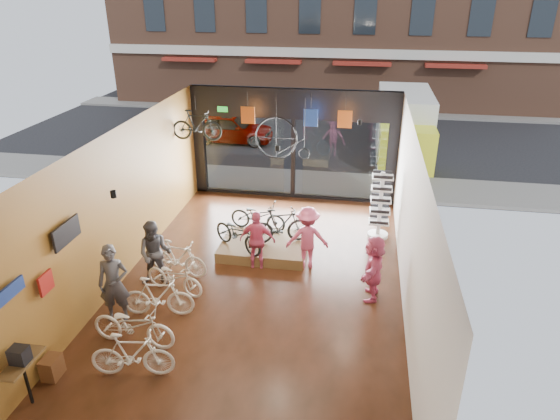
% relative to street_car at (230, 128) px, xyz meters
% --- Properties ---
extents(ground_plane, '(7.00, 12.00, 0.04)m').
position_rel_street_car_xyz_m(ground_plane, '(3.84, -12.00, -0.70)').
color(ground_plane, black).
rests_on(ground_plane, ground).
extents(ceiling, '(7.00, 12.00, 0.04)m').
position_rel_street_car_xyz_m(ceiling, '(3.84, -12.00, 3.14)').
color(ceiling, black).
rests_on(ceiling, ground).
extents(wall_left, '(0.04, 12.00, 3.80)m').
position_rel_street_car_xyz_m(wall_left, '(0.32, -12.00, 1.22)').
color(wall_left, olive).
rests_on(wall_left, ground).
extents(wall_right, '(0.04, 12.00, 3.80)m').
position_rel_street_car_xyz_m(wall_right, '(7.36, -12.00, 1.22)').
color(wall_right, beige).
rests_on(wall_right, ground).
extents(storefront, '(7.00, 0.26, 3.80)m').
position_rel_street_car_xyz_m(storefront, '(3.84, -6.00, 1.22)').
color(storefront, black).
rests_on(storefront, ground).
extents(exit_sign, '(0.35, 0.06, 0.18)m').
position_rel_street_car_xyz_m(exit_sign, '(1.44, -6.12, 2.37)').
color(exit_sign, '#198C26').
rests_on(exit_sign, storefront).
extents(street_road, '(30.00, 18.00, 0.02)m').
position_rel_street_car_xyz_m(street_road, '(3.84, 3.00, -0.69)').
color(street_road, black).
rests_on(street_road, ground).
extents(sidewalk_near, '(30.00, 2.40, 0.12)m').
position_rel_street_car_xyz_m(sidewalk_near, '(3.84, -4.80, -0.62)').
color(sidewalk_near, slate).
rests_on(sidewalk_near, ground).
extents(sidewalk_far, '(30.00, 2.00, 0.12)m').
position_rel_street_car_xyz_m(sidewalk_far, '(3.84, 7.00, -0.62)').
color(sidewalk_far, slate).
rests_on(sidewalk_far, ground).
extents(street_car, '(3.99, 1.61, 1.36)m').
position_rel_street_car_xyz_m(street_car, '(0.00, 0.00, 0.00)').
color(street_car, gray).
rests_on(street_car, street_road).
extents(box_truck, '(2.22, 6.67, 2.63)m').
position_rel_street_car_xyz_m(box_truck, '(7.88, -1.00, 0.63)').
color(box_truck, silver).
rests_on(box_truck, street_road).
extents(floor_bike_1, '(1.67, 0.70, 0.97)m').
position_rel_street_car_xyz_m(floor_bike_1, '(2.10, -15.29, -0.19)').
color(floor_bike_1, beige).
rests_on(floor_bike_1, ground_plane).
extents(floor_bike_2, '(1.88, 0.78, 0.97)m').
position_rel_street_car_xyz_m(floor_bike_2, '(1.73, -14.43, -0.20)').
color(floor_bike_2, beige).
rests_on(floor_bike_2, ground_plane).
extents(floor_bike_3, '(1.68, 0.67, 0.98)m').
position_rel_street_car_xyz_m(floor_bike_3, '(1.84, -13.39, -0.19)').
color(floor_bike_3, beige).
rests_on(floor_bike_3, ground_plane).
extents(floor_bike_4, '(1.70, 0.99, 0.84)m').
position_rel_street_car_xyz_m(floor_bike_4, '(1.87, -12.44, -0.26)').
color(floor_bike_4, beige).
rests_on(floor_bike_4, ground_plane).
extents(floor_bike_5, '(1.67, 0.71, 0.97)m').
position_rel_street_car_xyz_m(floor_bike_5, '(1.68, -11.67, -0.19)').
color(floor_bike_5, beige).
rests_on(floor_bike_5, ground_plane).
extents(display_platform, '(2.40, 1.80, 0.30)m').
position_rel_street_car_xyz_m(display_platform, '(3.63, -10.08, -0.53)').
color(display_platform, brown).
rests_on(display_platform, ground_plane).
extents(display_bike_left, '(1.80, 1.49, 0.92)m').
position_rel_street_car_xyz_m(display_bike_left, '(3.01, -10.58, 0.08)').
color(display_bike_left, black).
rests_on(display_bike_left, display_platform).
extents(display_bike_mid, '(1.76, 1.02, 1.02)m').
position_rel_street_car_xyz_m(display_bike_mid, '(4.07, -10.02, 0.13)').
color(display_bike_mid, black).
rests_on(display_bike_mid, display_platform).
extents(display_bike_right, '(1.75, 0.84, 0.88)m').
position_rel_street_car_xyz_m(display_bike_right, '(3.30, -9.37, 0.06)').
color(display_bike_right, black).
rests_on(display_bike_right, display_platform).
extents(customer_0, '(0.76, 0.60, 1.85)m').
position_rel_street_car_xyz_m(customer_0, '(0.98, -13.67, 0.25)').
color(customer_0, '#3F3F44').
rests_on(customer_0, ground_plane).
extents(customer_1, '(0.93, 0.77, 1.72)m').
position_rel_street_car_xyz_m(customer_1, '(1.30, -12.16, 0.18)').
color(customer_1, '#3F3F44').
rests_on(customer_1, ground_plane).
extents(customer_2, '(0.95, 0.40, 1.61)m').
position_rel_street_car_xyz_m(customer_2, '(3.62, -10.95, 0.13)').
color(customer_2, '#CC4C72').
rests_on(customer_2, ground_plane).
extents(customer_3, '(1.20, 0.80, 1.73)m').
position_rel_street_car_xyz_m(customer_3, '(4.91, -10.71, 0.18)').
color(customer_3, '#CC4C72').
rests_on(customer_3, ground_plane).
extents(customer_5, '(0.62, 1.56, 1.64)m').
position_rel_street_car_xyz_m(customer_5, '(6.61, -11.86, 0.14)').
color(customer_5, '#CC4C72').
rests_on(customer_5, ground_plane).
extents(sunglasses_rack, '(0.63, 0.53, 2.04)m').
position_rel_street_car_xyz_m(sunglasses_rack, '(6.79, -8.65, 0.34)').
color(sunglasses_rack, white).
rests_on(sunglasses_rack, ground_plane).
extents(wall_merch, '(0.40, 2.40, 2.60)m').
position_rel_street_car_xyz_m(wall_merch, '(0.46, -15.50, 0.62)').
color(wall_merch, navy).
rests_on(wall_merch, wall_left).
extents(penny_farthing, '(1.66, 0.06, 1.33)m').
position_rel_street_car_xyz_m(penny_farthing, '(3.79, -7.49, 1.82)').
color(penny_farthing, black).
rests_on(penny_farthing, ceiling).
extents(hung_bike, '(1.59, 0.49, 0.95)m').
position_rel_street_car_xyz_m(hung_bike, '(1.08, -7.80, 2.25)').
color(hung_bike, black).
rests_on(hung_bike, ceiling).
extents(jersey_left, '(0.45, 0.03, 0.55)m').
position_rel_street_car_xyz_m(jersey_left, '(2.47, -6.80, 2.37)').
color(jersey_left, '#CC5919').
rests_on(jersey_left, ceiling).
extents(jersey_mid, '(0.45, 0.03, 0.55)m').
position_rel_street_car_xyz_m(jersey_mid, '(4.50, -6.80, 2.37)').
color(jersey_mid, '#1E3F99').
rests_on(jersey_mid, ceiling).
extents(jersey_right, '(0.45, 0.03, 0.55)m').
position_rel_street_car_xyz_m(jersey_right, '(5.56, -6.80, 2.37)').
color(jersey_right, '#CC5919').
rests_on(jersey_right, ceiling).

